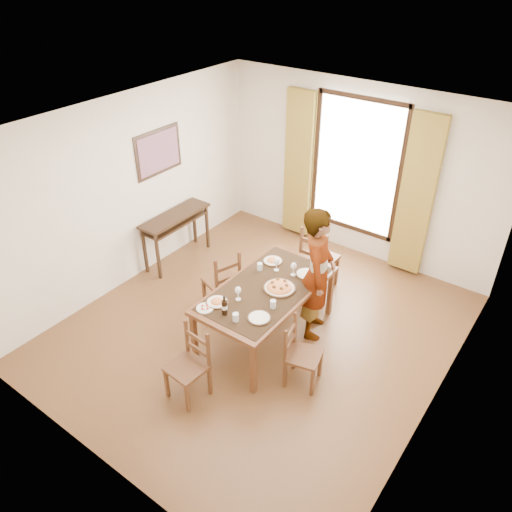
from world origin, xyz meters
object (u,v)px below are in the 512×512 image
Objects in this scene: dining_table at (266,292)px; man at (317,274)px; console_table at (175,221)px; pasta_platter at (279,286)px.

man reaches higher than dining_table.
dining_table is 0.66m from man.
man is (2.60, -0.20, 0.20)m from console_table.
dining_table is 0.19m from pasta_platter.
dining_table is 1.04× the size of man.
console_table is 2.61m from man.
dining_table is at bearing -16.71° from console_table.
pasta_platter is (-0.30, -0.38, -0.08)m from man.
pasta_platter is (0.14, 0.07, 0.11)m from dining_table.
dining_table is (2.16, -0.65, 0.01)m from console_table.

